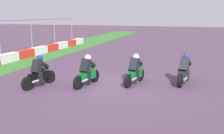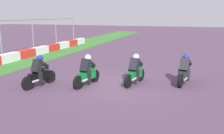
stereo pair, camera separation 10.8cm
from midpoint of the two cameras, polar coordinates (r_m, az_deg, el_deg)
ground_plane at (r=11.71m, az=0.77°, el=-4.25°), size 120.00×120.00×0.00m
rider_lane_a at (r=12.20m, az=17.36°, el=-1.11°), size 2.03×0.63×1.51m
rider_lane_b at (r=11.68m, az=5.80°, el=-1.19°), size 2.02×0.64×1.51m
rider_lane_c at (r=11.47m, az=-5.83°, el=-1.44°), size 2.03×0.62×1.51m
rider_lane_d at (r=11.80m, az=-16.96°, el=-1.54°), size 2.03×0.62×1.51m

